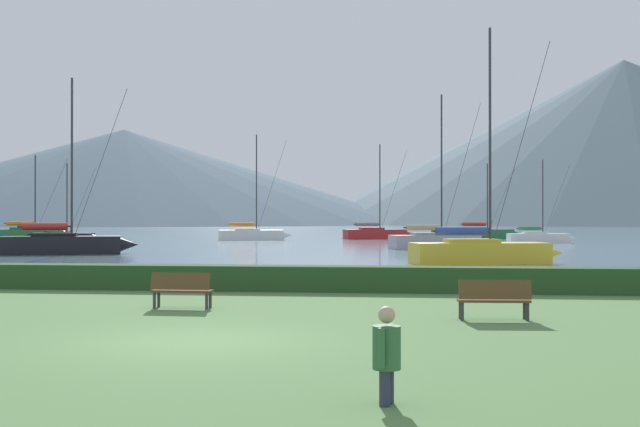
% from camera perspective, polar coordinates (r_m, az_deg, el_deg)
% --- Properties ---
extents(ground_plane, '(1000.00, 1000.00, 0.00)m').
position_cam_1_polar(ground_plane, '(15.77, -8.90, -8.97)').
color(ground_plane, '#517A42').
extents(harbor_water, '(320.00, 246.00, 0.00)m').
position_cam_1_polar(harbor_water, '(152.10, 4.96, -1.27)').
color(harbor_water, slate).
rests_on(harbor_water, ground_plane).
extents(hedge_line, '(80.00, 1.20, 0.82)m').
position_cam_1_polar(hedge_line, '(26.43, -2.53, -4.61)').
color(hedge_line, '#284C23').
rests_on(hedge_line, ground_plane).
extents(sailboat_slip_0, '(8.34, 4.41, 11.71)m').
position_cam_1_polar(sailboat_slip_0, '(89.12, -4.85, -1.45)').
color(sailboat_slip_0, white).
rests_on(sailboat_slip_0, harbor_water).
extents(sailboat_slip_2, '(7.09, 2.73, 7.82)m').
position_cam_1_polar(sailboat_slip_2, '(82.90, -17.82, -1.60)').
color(sailboat_slip_2, black).
rests_on(sailboat_slip_2, harbor_water).
extents(sailboat_slip_3, '(8.30, 4.08, 12.38)m').
position_cam_1_polar(sailboat_slip_3, '(42.77, 11.38, -2.60)').
color(sailboat_slip_3, gold).
rests_on(sailboat_slip_3, harbor_water).
extents(sailboat_slip_4, '(8.33, 3.05, 8.97)m').
position_cam_1_polar(sailboat_slip_4, '(97.90, 11.52, -1.36)').
color(sailboat_slip_4, '#236B38').
rests_on(sailboat_slip_4, harbor_water).
extents(sailboat_slip_5, '(8.39, 4.72, 11.12)m').
position_cam_1_polar(sailboat_slip_5, '(94.18, 3.99, -1.39)').
color(sailboat_slip_5, red).
rests_on(sailboat_slip_5, harbor_water).
extents(sailboat_slip_7, '(8.09, 4.27, 12.12)m').
position_cam_1_polar(sailboat_slip_7, '(63.50, 8.23, -1.89)').
color(sailboat_slip_7, '#9E9EA3').
rests_on(sailboat_slip_7, harbor_water).
extents(sailboat_slip_8, '(6.81, 2.68, 8.19)m').
position_cam_1_polar(sailboat_slip_8, '(81.96, 15.28, -1.63)').
color(sailboat_slip_8, white).
rests_on(sailboat_slip_8, harbor_water).
extents(sailboat_slip_10, '(8.92, 5.05, 11.79)m').
position_cam_1_polar(sailboat_slip_10, '(56.11, -17.77, -2.01)').
color(sailboat_slip_10, black).
rests_on(sailboat_slip_10, harbor_water).
extents(sailboat_slip_12, '(8.93, 3.41, 9.45)m').
position_cam_1_polar(sailboat_slip_12, '(94.44, -19.88, -1.35)').
color(sailboat_slip_12, '#236B38').
rests_on(sailboat_slip_12, harbor_water).
extents(park_bench_near_path, '(1.68, 0.58, 0.95)m').
position_cam_1_polar(park_bench_near_path, '(19.12, 12.26, -5.85)').
color(park_bench_near_path, brown).
rests_on(park_bench_near_path, ground_plane).
extents(park_bench_under_tree, '(1.60, 0.53, 0.95)m').
position_cam_1_polar(park_bench_under_tree, '(21.49, -9.81, -5.25)').
color(park_bench_under_tree, brown).
rests_on(park_bench_under_tree, ground_plane).
extents(person_seated_viewer, '(0.36, 0.56, 1.25)m').
position_cam_1_polar(person_seated_viewer, '(10.34, 4.76, -9.68)').
color(person_seated_viewer, '#2D3347').
rests_on(person_seated_viewer, ground_plane).
extents(distant_hill_west_ridge, '(268.40, 268.40, 42.26)m').
position_cam_1_polar(distant_hill_west_ridge, '(368.58, -13.76, 2.55)').
color(distant_hill_west_ridge, '#425666').
rests_on(distant_hill_west_ridge, ground_plane).
extents(distant_hill_central_peak, '(301.84, 301.84, 76.50)m').
position_cam_1_polar(distant_hill_central_peak, '(400.41, 20.78, 4.78)').
color(distant_hill_central_peak, slate).
rests_on(distant_hill_central_peak, ground_plane).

